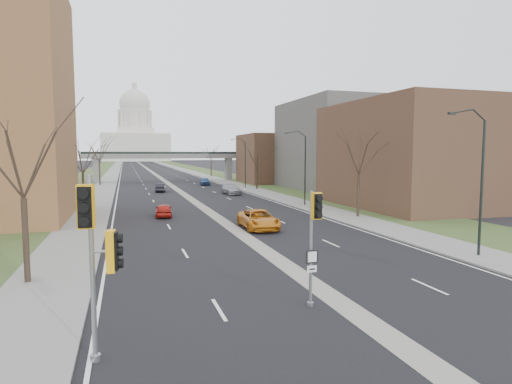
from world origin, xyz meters
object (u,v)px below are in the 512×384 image
signal_pole_median (314,228)px  car_right_far (205,181)px  signal_pole_left (97,242)px  car_right_near (258,219)px  car_right_mid (232,189)px  car_left_far (161,188)px  car_left_near (164,210)px

signal_pole_median → car_right_far: 66.86m
signal_pole_left → car_right_far: bearing=84.7°
car_right_near → car_right_mid: bearing=82.5°
car_left_far → car_right_far: (9.35, 12.08, 0.08)m
signal_pole_median → car_left_near: signal_pole_median is taller
car_right_near → signal_pole_median: bearing=-98.5°
signal_pole_median → car_left_near: bearing=95.7°
car_left_near → car_left_far: car_left_far is taller
signal_pole_left → car_left_far: size_ratio=1.38×
car_right_mid → car_right_far: (-0.54, 19.34, 0.00)m
signal_pole_median → car_right_near: bearing=77.7°
car_right_near → car_right_far: size_ratio=1.28×
car_left_near → car_left_far: size_ratio=0.95×
car_left_near → car_right_mid: size_ratio=0.75×
signal_pole_left → car_right_far: (15.59, 68.66, -2.93)m
car_left_far → car_right_mid: (9.89, -7.26, 0.08)m
signal_pole_median → car_right_mid: signal_pole_median is taller
signal_pole_median → car_right_far: size_ratio=1.08×
car_right_far → car_right_near: bearing=-88.6°
car_right_near → car_right_far: bearing=86.9°
signal_pole_left → car_right_near: size_ratio=1.00×
car_left_near → car_right_near: size_ratio=0.69×
signal_pole_left → signal_pole_median: (7.91, 2.29, -0.38)m
car_right_far → car_left_near: bearing=-99.4°
car_right_near → car_right_mid: size_ratio=1.09×
signal_pole_median → car_left_far: (-1.67, 54.29, -2.63)m
car_left_near → car_right_near: (6.89, -9.01, 0.12)m
signal_pole_left → car_left_near: signal_pole_left is taller
signal_pole_left → car_left_far: 57.00m
signal_pole_left → signal_pole_median: bearing=23.7°
car_right_mid → car_right_far: bearing=87.3°
car_right_far → signal_pole_median: bearing=-90.1°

